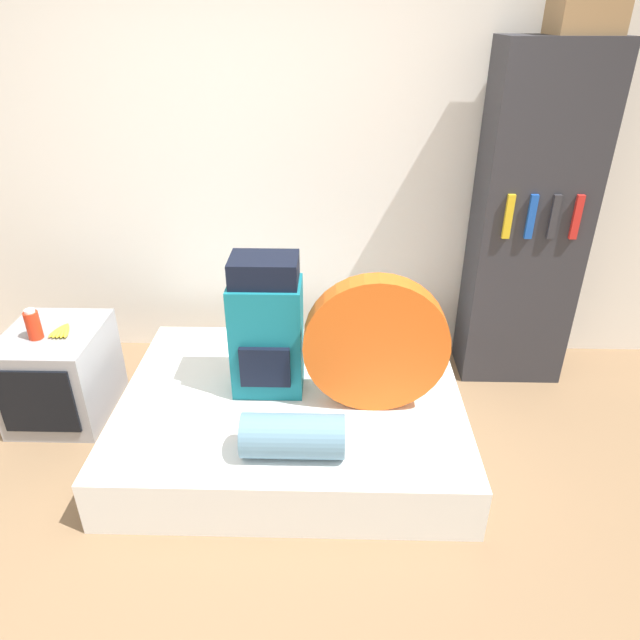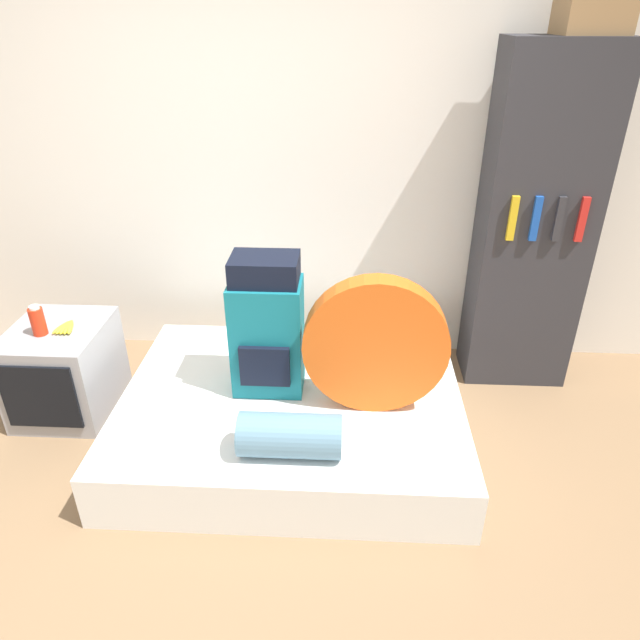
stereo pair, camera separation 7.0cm
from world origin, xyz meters
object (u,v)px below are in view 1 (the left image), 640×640
object	(u,v)px
sleeping_roll	(293,436)
television	(60,373)
bookshelf	(529,225)
backpack	(267,328)
canister	(33,325)
tent_bag	(376,344)
cardboard_box	(586,12)

from	to	relation	value
sleeping_roll	television	bearing A→B (deg)	154.42
television	bookshelf	distance (m)	2.85
sleeping_roll	bookshelf	size ratio (longest dim) A/B	0.24
sleeping_roll	bookshelf	distance (m)	1.88
television	bookshelf	world-z (taller)	bookshelf
television	backpack	bearing A→B (deg)	-6.09
backpack	canister	distance (m)	1.27
tent_bag	cardboard_box	world-z (taller)	cardboard_box
sleeping_roll	television	xyz separation A→B (m)	(-1.38, 0.66, -0.13)
television	canister	distance (m)	0.36
cardboard_box	backpack	bearing A→B (deg)	-156.76
sleeping_roll	cardboard_box	size ratio (longest dim) A/B	1.48
canister	bookshelf	bearing A→B (deg)	12.29
tent_bag	television	size ratio (longest dim) A/B	1.21
tent_bag	canister	bearing A→B (deg)	173.37
television	cardboard_box	world-z (taller)	cardboard_box
cardboard_box	television	bearing A→B (deg)	-168.94
television	canister	xyz separation A→B (m)	(-0.04, -0.06, 0.35)
backpack	sleeping_roll	distance (m)	0.62
sleeping_roll	television	distance (m)	1.54
backpack	cardboard_box	bearing A→B (deg)	23.24
bookshelf	cardboard_box	size ratio (longest dim) A/B	6.26
tent_bag	television	world-z (taller)	tent_bag
backpack	tent_bag	world-z (taller)	backpack
tent_bag	sleeping_roll	size ratio (longest dim) A/B	1.53
television	cardboard_box	xyz separation A→B (m)	(2.79, 0.55, 1.82)
television	bookshelf	size ratio (longest dim) A/B	0.30
television	canister	world-z (taller)	canister
backpack	tent_bag	xyz separation A→B (m)	(0.55, -0.14, -0.00)
cardboard_box	tent_bag	bearing A→B (deg)	-141.35
bookshelf	television	bearing A→B (deg)	-168.70
television	cardboard_box	bearing A→B (deg)	11.06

